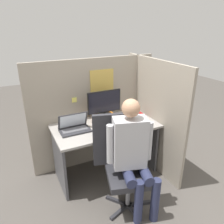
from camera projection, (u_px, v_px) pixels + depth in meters
ground_plane at (117, 187)px, 2.85m from camera, size 12.00×12.00×0.00m
cubicle_panel_back at (95, 113)px, 3.16m from camera, size 1.86×0.05×1.57m
cubicle_panel_right at (153, 115)px, 3.08m from camera, size 0.04×1.34×1.57m
desk at (106, 138)px, 2.93m from camera, size 1.36×0.70×0.75m
paper_box at (105, 118)px, 3.00m from camera, size 0.28×0.24×0.07m
monitor at (104, 103)px, 2.92m from camera, size 0.47×0.22×0.34m
laptop at (74, 127)px, 2.70m from camera, size 0.37×0.22×0.23m
mouse at (100, 131)px, 2.68m from camera, size 0.06×0.05×0.03m
stapler at (141, 115)px, 3.13m from camera, size 0.05×0.16×0.04m
carrot_toy at (119, 129)px, 2.71m from camera, size 0.05×0.14×0.05m
office_chair at (121, 163)px, 2.42m from camera, size 0.58×0.62×1.09m
person at (133, 152)px, 2.23m from camera, size 0.46×0.47×1.33m
coffee_mug at (127, 113)px, 3.13m from camera, size 0.09×0.09×0.10m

